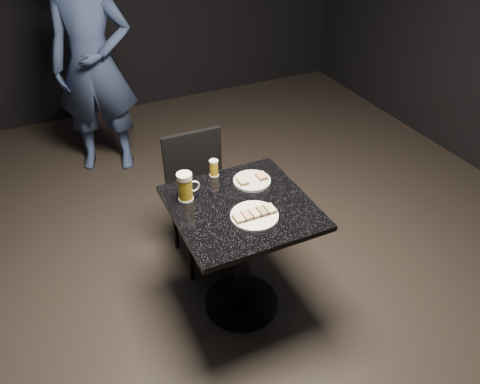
# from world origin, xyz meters

# --- Properties ---
(floor) EXTENTS (6.00, 6.00, 0.00)m
(floor) POSITION_xyz_m (0.00, 0.00, 0.00)
(floor) COLOR black
(floor) RESTS_ON ground
(plate_large) EXTENTS (0.24, 0.24, 0.01)m
(plate_large) POSITION_xyz_m (0.02, -0.12, 0.76)
(plate_large) COLOR white
(plate_large) RESTS_ON table
(plate_small) EXTENTS (0.21, 0.21, 0.01)m
(plate_small) POSITION_xyz_m (0.14, 0.17, 0.76)
(plate_small) COLOR silver
(plate_small) RESTS_ON table
(patron) EXTENTS (0.75, 0.62, 1.78)m
(patron) POSITION_xyz_m (-0.36, 1.94, 0.89)
(patron) COLOR navy
(patron) RESTS_ON floor
(table) EXTENTS (0.70, 0.70, 0.75)m
(table) POSITION_xyz_m (0.00, 0.00, 0.51)
(table) COLOR black
(table) RESTS_ON floor
(beer_mug) EXTENTS (0.12, 0.08, 0.16)m
(beer_mug) POSITION_xyz_m (-0.24, 0.17, 0.83)
(beer_mug) COLOR silver
(beer_mug) RESTS_ON table
(beer_tumbler) EXTENTS (0.05, 0.05, 0.10)m
(beer_tumbler) POSITION_xyz_m (-0.02, 0.32, 0.80)
(beer_tumbler) COLOR silver
(beer_tumbler) RESTS_ON table
(chair) EXTENTS (0.38, 0.38, 0.86)m
(chair) POSITION_xyz_m (-0.03, 0.54, 0.50)
(chair) COLOR black
(chair) RESTS_ON floor
(canapes_on_plate_large) EXTENTS (0.22, 0.07, 0.02)m
(canapes_on_plate_large) POSITION_xyz_m (0.02, -0.12, 0.77)
(canapes_on_plate_large) COLOR #4C3521
(canapes_on_plate_large) RESTS_ON plate_large
(canapes_on_plate_small) EXTENTS (0.17, 0.07, 0.02)m
(canapes_on_plate_small) POSITION_xyz_m (0.14, 0.17, 0.77)
(canapes_on_plate_small) COLOR #4C3521
(canapes_on_plate_small) RESTS_ON plate_small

